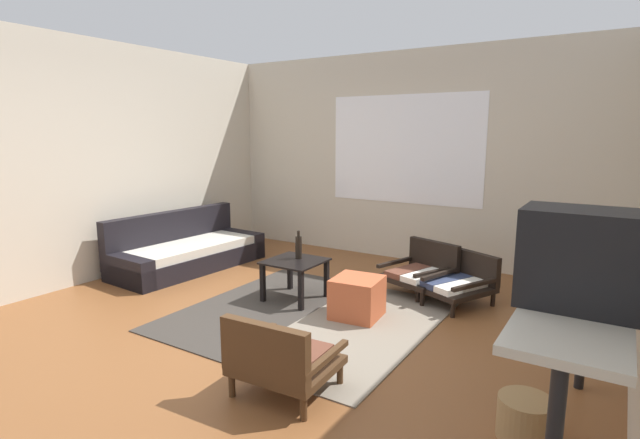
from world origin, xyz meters
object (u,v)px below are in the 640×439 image
Objects in this scene: armchair_striped_foreground at (281,358)px; armchair_by_window at (422,270)px; crt_television at (580,258)px; wicker_basket at (525,418)px; console_shelf at (579,309)px; glass_bottle at (299,247)px; couch at (186,251)px; armchair_corner at (461,281)px; ottoman_orange at (357,298)px; clay_vase at (590,249)px; coffee_table at (295,268)px.

armchair_by_window is at bearing 89.15° from armchair_striped_foreground.
wicker_basket is (-0.21, 0.29, -1.01)m from crt_television.
glass_bottle is (-2.60, 1.28, -0.28)m from console_shelf.
couch is at bearing -166.80° from armchair_by_window.
console_shelf is 5.83× the size of wicker_basket.
armchair_by_window reaches higher than armchair_corner.
ottoman_orange is (-0.69, -0.88, -0.04)m from armchair_corner.
clay_vase is at bearing -13.15° from couch.
ottoman_orange is at bearing 158.82° from clay_vase.
wicker_basket is (1.37, -2.07, -0.13)m from armchair_by_window.
ottoman_orange is 1.23× the size of clay_vase.
couch is at bearing 161.96° from console_shelf.
armchair_by_window is at bearing 127.02° from console_shelf.
armchair_striped_foreground is at bearing -90.85° from armchair_by_window.
crt_television is at bearing -20.94° from couch.
couch is at bearing 166.85° from clay_vase.
crt_television is (2.59, -1.46, 0.80)m from coffee_table.
armchair_by_window is 1.87× the size of ottoman_orange.
clay_vase is (0.00, 0.41, 0.23)m from console_shelf.
clay_vase is 1.01m from wicker_basket.
wicker_basket is at bearing 169.59° from console_shelf.
ottoman_orange is 0.24× the size of console_shelf.
armchair_corner is at bearing 116.94° from crt_television.
couch is 4.66× the size of ottoman_orange.
armchair_striped_foreground is at bearing -57.72° from coffee_table.
armchair_corner is 1.95× the size of ottoman_orange.
glass_bottle reaches higher than ottoman_orange.
couch is at bearing 159.06° from crt_television.
armchair_by_window is at bearing 133.06° from clay_vase.
console_shelf reaches higher than ottoman_orange.
armchair_striped_foreground is 1.46m from ottoman_orange.
armchair_striped_foreground is at bearing -81.63° from ottoman_orange.
crt_television is 3.08m from glass_bottle.
armchair_corner is 1.65m from glass_bottle.
coffee_table is at bearing -83.53° from glass_bottle.
clay_vase is at bearing -17.13° from coffee_table.
armchair_corner is at bearing 28.76° from coffee_table.
wicker_basket is (-0.21, -0.37, -0.92)m from clay_vase.
couch reaches higher than armchair_striped_foreground.
armchair_by_window is at bearing 13.20° from couch.
couch reaches higher than wicker_basket.
crt_television is (1.14, -2.25, 0.90)m from armchair_corner.
coffee_table is 0.83× the size of armchair_striped_foreground.
clay_vase reaches higher than armchair_striped_foreground.
armchair_corner is 2.73× the size of wicker_basket.
couch is 1.85m from coffee_table.
armchair_striped_foreground is 0.37× the size of console_shelf.
glass_bottle is (-1.01, -0.82, 0.29)m from armchair_by_window.
ottoman_orange is (-0.21, 1.45, -0.07)m from armchair_striped_foreground.
console_shelf reaches higher than armchair_striped_foreground.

